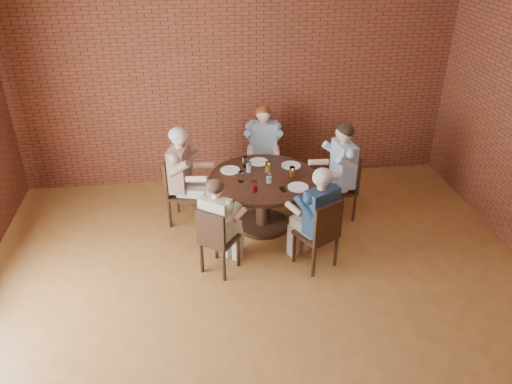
{
  "coord_description": "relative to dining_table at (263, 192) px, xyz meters",
  "views": [
    {
      "loc": [
        -0.66,
        -3.64,
        3.76
      ],
      "look_at": [
        -0.04,
        1.0,
        1.11
      ],
      "focal_mm": 35.0,
      "sensor_mm": 36.0,
      "label": 1
    }
  ],
  "objects": [
    {
      "name": "floor",
      "position": [
        -0.19,
        -2.0,
        -0.53
      ],
      "size": [
        7.0,
        7.0,
        0.0
      ],
      "primitive_type": "plane",
      "color": "#925D2D",
      "rests_on": "ground"
    },
    {
      "name": "wall_back",
      "position": [
        -0.19,
        1.5,
        1.17
      ],
      "size": [
        7.0,
        0.0,
        7.0
      ],
      "primitive_type": "plane",
      "rotation": [
        1.57,
        0.0,
        0.0
      ],
      "color": "brown",
      "rests_on": "ground"
    },
    {
      "name": "dining_table",
      "position": [
        0.0,
        0.0,
        0.0
      ],
      "size": [
        1.4,
        1.4,
        0.75
      ],
      "color": "#341C11",
      "rests_on": "floor"
    },
    {
      "name": "chair_a",
      "position": [
        1.13,
        0.14,
        -0.01
      ],
      "size": [
        0.5,
        0.5,
        0.96
      ],
      "rotation": [
        0.0,
        0.0,
        -1.45
      ],
      "color": "#341C11",
      "rests_on": "floor"
    },
    {
      "name": "diner_a",
      "position": [
        1.04,
        0.12,
        0.16
      ],
      "size": [
        0.74,
        0.63,
        1.37
      ],
      "primitive_type": null,
      "rotation": [
        0.0,
        0.0,
        -1.45
      ],
      "color": "teal",
      "rests_on": "floor"
    },
    {
      "name": "chair_b",
      "position": [
        0.16,
        1.09,
        -0.02
      ],
      "size": [
        0.48,
        0.48,
        0.94
      ],
      "rotation": [
        0.0,
        0.0,
        -0.14
      ],
      "color": "#341C11",
      "rests_on": "floor"
    },
    {
      "name": "diner_b",
      "position": [
        0.14,
        1.01,
        0.14
      ],
      "size": [
        0.61,
        0.72,
        1.33
      ],
      "primitive_type": null,
      "rotation": [
        0.0,
        0.0,
        -0.14
      ],
      "color": "gray",
      "rests_on": "floor"
    },
    {
      "name": "chair_c",
      "position": [
        -1.1,
        0.3,
        -0.01
      ],
      "size": [
        0.55,
        0.55,
        0.96
      ],
      "rotation": [
        0.0,
        0.0,
        1.3
      ],
      "color": "#341C11",
      "rests_on": "floor"
    },
    {
      "name": "diner_c",
      "position": [
        -1.01,
        0.28,
        0.16
      ],
      "size": [
        0.8,
        0.71,
        1.37
      ],
      "primitive_type": null,
      "rotation": [
        0.0,
        0.0,
        1.3
      ],
      "color": "brown",
      "rests_on": "floor"
    },
    {
      "name": "chair_d",
      "position": [
        -0.69,
        -0.91,
        -0.05
      ],
      "size": [
        0.52,
        0.52,
        0.88
      ],
      "rotation": [
        0.0,
        0.0,
        2.5
      ],
      "color": "#341C11",
      "rests_on": "floor"
    },
    {
      "name": "diner_d",
      "position": [
        -0.64,
        -0.86,
        0.08
      ],
      "size": [
        0.71,
        0.73,
        1.22
      ],
      "primitive_type": null,
      "rotation": [
        0.0,
        0.0,
        2.5
      ],
      "color": "#C1B198",
      "rests_on": "floor"
    },
    {
      "name": "chair_e",
      "position": [
        0.53,
        -0.98,
        -0.03
      ],
      "size": [
        0.56,
        0.56,
        0.92
      ],
      "rotation": [
        0.0,
        0.0,
        3.64
      ],
      "color": "#341C11",
      "rests_on": "floor"
    },
    {
      "name": "diner_e",
      "position": [
        0.49,
        -0.9,
        0.12
      ],
      "size": [
        0.75,
        0.8,
        1.3
      ],
      "primitive_type": null,
      "rotation": [
        0.0,
        0.0,
        3.64
      ],
      "color": "#182A44",
      "rests_on": "floor"
    },
    {
      "name": "plate_a",
      "position": [
        0.42,
        0.27,
        0.23
      ],
      "size": [
        0.26,
        0.26,
        0.01
      ],
      "primitive_type": "cylinder",
      "color": "white",
      "rests_on": "dining_table"
    },
    {
      "name": "plate_b",
      "position": [
        -0.0,
        0.44,
        0.23
      ],
      "size": [
        0.26,
        0.26,
        0.01
      ],
      "primitive_type": "cylinder",
      "color": "white",
      "rests_on": "dining_table"
    },
    {
      "name": "plate_c",
      "position": [
        -0.41,
        0.24,
        0.23
      ],
      "size": [
        0.26,
        0.26,
        0.01
      ],
      "primitive_type": "cylinder",
      "color": "white",
      "rests_on": "dining_table"
    },
    {
      "name": "plate_d",
      "position": [
        0.38,
        -0.33,
        0.23
      ],
      "size": [
        0.26,
        0.26,
        0.01
      ],
      "primitive_type": "cylinder",
      "color": "white",
      "rests_on": "dining_table"
    },
    {
      "name": "glass_a",
      "position": [
        0.36,
        -0.03,
        0.29
      ],
      "size": [
        0.07,
        0.07,
        0.14
      ],
      "primitive_type": "cylinder",
      "color": "white",
      "rests_on": "dining_table"
    },
    {
      "name": "glass_b",
      "position": [
        0.08,
        0.15,
        0.29
      ],
      "size": [
        0.07,
        0.07,
        0.14
      ],
      "primitive_type": "cylinder",
      "color": "white",
      "rests_on": "dining_table"
    },
    {
      "name": "glass_c",
      "position": [
        -0.2,
        0.34,
        0.29
      ],
      "size": [
        0.07,
        0.07,
        0.14
      ],
      "primitive_type": "cylinder",
      "color": "white",
      "rests_on": "dining_table"
    },
    {
      "name": "glass_d",
      "position": [
        -0.17,
        0.17,
        0.29
      ],
      "size": [
        0.07,
        0.07,
        0.14
      ],
      "primitive_type": "cylinder",
      "color": "white",
      "rests_on": "dining_table"
    },
    {
      "name": "glass_e",
      "position": [
        -0.3,
        -0.07,
        0.29
      ],
      "size": [
        0.07,
        0.07,
        0.14
      ],
      "primitive_type": "cylinder",
      "color": "white",
      "rests_on": "dining_table"
    },
    {
      "name": "glass_f",
      "position": [
        -0.17,
        -0.36,
        0.29
      ],
      "size": [
        0.07,
        0.07,
        0.14
      ],
      "primitive_type": "cylinder",
      "color": "white",
      "rests_on": "dining_table"
    },
    {
      "name": "glass_g",
      "position": [
        0.05,
        -0.16,
        0.29
      ],
      "size": [
        0.07,
        0.07,
        0.14
      ],
      "primitive_type": "cylinder",
      "color": "white",
      "rests_on": "dining_table"
    },
    {
      "name": "glass_h",
      "position": [
        0.37,
        -0.04,
        0.29
      ],
      "size": [
        0.07,
        0.07,
        0.14
      ],
      "primitive_type": "cylinder",
      "color": "white",
      "rests_on": "dining_table"
    },
    {
      "name": "smartphone",
      "position": [
        0.19,
        -0.36,
        0.23
      ],
      "size": [
        0.08,
        0.13,
        0.01
      ],
      "primitive_type": "cube",
      "rotation": [
        0.0,
        0.0,
        0.11
      ],
      "color": "black",
      "rests_on": "dining_table"
    }
  ]
}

